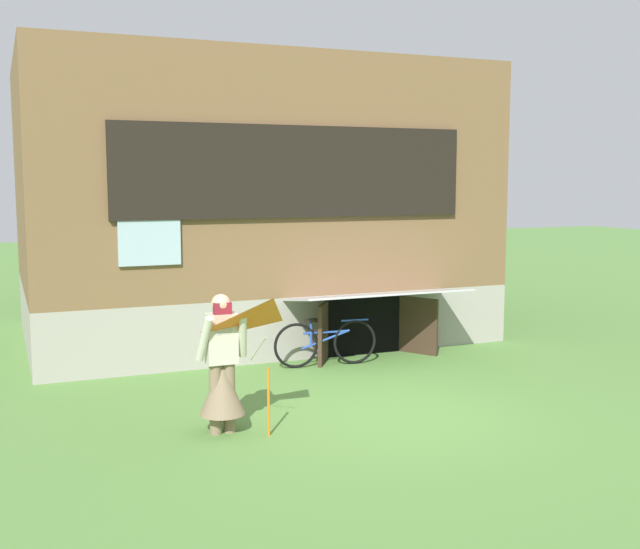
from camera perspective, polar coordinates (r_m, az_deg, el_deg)
name	(u,v)px	position (r m, az deg, el deg)	size (l,w,h in m)	color
ground_plane	(382,412)	(9.84, 4.56, -9.98)	(60.00, 60.00, 0.00)	#56843D
log_house	(246,202)	(14.67, -5.44, 5.27)	(7.90, 6.41, 4.87)	#9E998E
person	(222,375)	(8.92, -7.17, -7.31)	(0.61, 0.52, 1.60)	#7F6B51
kite	(274,332)	(8.43, -3.40, -4.25)	(0.95, 1.00, 1.47)	orange
bicycle_blue	(326,343)	(12.04, 0.41, -5.01)	(1.64, 0.20, 0.75)	black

